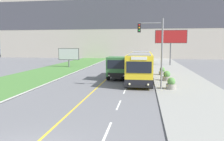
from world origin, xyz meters
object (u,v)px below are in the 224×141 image
Objects in this scene: billboard_large at (171,38)px; planter_round_near at (171,84)px; billboard_small at (69,54)px; city_bus at (140,66)px; car_distant at (128,61)px; dump_truck at (119,68)px; planter_round_third at (162,71)px; traffic_light_mast at (155,45)px; planter_round_second at (167,76)px.

planter_round_near is at bearing -96.01° from billboard_large.
planter_round_near is at bearing -47.60° from billboard_small.
city_bus is 3.22× the size of billboard_small.
car_distant is (-2.79, 17.97, -0.92)m from city_bus.
dump_truck is at bearing -48.83° from billboard_small.
dump_truck is at bearing -144.32° from planter_round_third.
traffic_light_mast reaches higher than planter_round_near.
billboard_large reaches higher than car_distant.
planter_round_second reaches higher than planter_round_third.
dump_truck is 5.61m from planter_round_second.
traffic_light_mast reaches higher than billboard_small.
planter_round_near is (5.71, -23.19, -0.14)m from car_distant.
traffic_light_mast is 6.08m from planter_round_second.
billboard_large is at bearing 80.33° from traffic_light_mast.
billboard_large is at bearing 17.18° from billboard_small.
dump_truck is 1.07× the size of traffic_light_mast.
billboard_large reaches higher than traffic_light_mast.
car_distant is at bearing 100.22° from traffic_light_mast.
billboard_small is 3.66× the size of planter_round_third.
dump_truck is 7.75m from planter_round_near.
billboard_large reaches higher than planter_round_third.
traffic_light_mast is 6.04× the size of planter_round_near.
planter_round_near is at bearing -76.16° from car_distant.
dump_truck is at bearing 174.65° from city_bus.
planter_round_second is at bearing -8.32° from dump_truck.
city_bus reaches higher than car_distant.
planter_round_third is (2.83, 4.08, -1.07)m from city_bus.
planter_round_near is (15.93, -17.44, -1.72)m from billboard_small.
billboard_small is at bearing 141.33° from planter_round_second.
car_distant is at bearing 98.84° from city_bus.
traffic_light_mast is (3.93, -5.53, 2.71)m from dump_truck.
city_bus is 1.78× the size of dump_truck.
dump_truck is 6.24× the size of planter_round_second.
billboard_large is 23.72m from planter_round_near.
billboard_small is at bearing -162.82° from billboard_large.
planter_round_third is at bearing 90.56° from planter_round_near.
planter_round_second is (1.57, 4.73, -3.48)m from traffic_light_mast.
planter_round_second is at bearing -88.23° from planter_round_third.
car_distant is at bearing 107.28° from planter_round_second.
dump_truck reaches higher than car_distant.
billboard_large is at bearing -0.49° from car_distant.
planter_round_third is at bearing 81.34° from traffic_light_mast.
traffic_light_mast is (4.19, -23.26, 3.35)m from car_distant.
car_distant is 23.88m from planter_round_near.
billboard_small is (-10.21, -5.75, 1.58)m from car_distant.
planter_round_second is 4.65m from planter_round_third.
car_distant is 4.16× the size of planter_round_third.
billboard_large is (7.88, 17.66, 3.95)m from dump_truck.
billboard_large reaches higher than planter_round_second.
city_bus reaches higher than planter_round_third.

